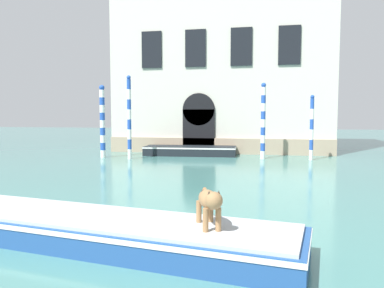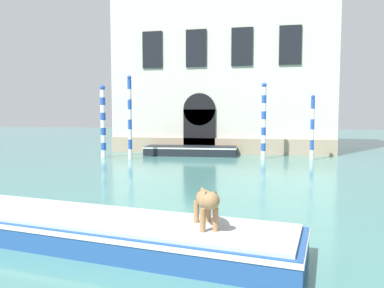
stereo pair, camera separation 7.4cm
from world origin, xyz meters
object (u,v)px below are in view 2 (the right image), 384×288
object	(u,v)px
boat_moored_near_palazzo	(191,150)
mooring_pole_2	(130,117)
dog_on_deck	(207,201)
mooring_pole_0	(264,121)
boat_foreground	(105,230)
mooring_pole_1	(103,121)
mooring_pole_3	(312,127)

from	to	relation	value
boat_moored_near_palazzo	mooring_pole_2	distance (m)	4.12
dog_on_deck	boat_moored_near_palazzo	size ratio (longest dim) A/B	0.18
dog_on_deck	mooring_pole_0	xyz separation A→B (m)	(0.79, 14.01, 1.05)
boat_foreground	mooring_pole_1	xyz separation A→B (m)	(-5.81, 12.67, 1.70)
boat_moored_near_palazzo	mooring_pole_2	world-z (taller)	mooring_pole_2
boat_moored_near_palazzo	mooring_pole_1	world-z (taller)	mooring_pole_1
mooring_pole_1	mooring_pole_3	xyz separation A→B (m)	(10.92, 0.99, -0.30)
dog_on_deck	boat_moored_near_palazzo	xyz separation A→B (m)	(-3.29, 15.01, -0.69)
dog_on_deck	mooring_pole_1	distance (m)	15.12
mooring_pole_3	boat_moored_near_palazzo	bearing A→B (deg)	170.89
boat_foreground	mooring_pole_2	size ratio (longest dim) A/B	1.64
dog_on_deck	mooring_pole_2	distance (m)	14.05
mooring_pole_0	mooring_pole_3	size ratio (longest dim) A/B	1.20
boat_foreground	mooring_pole_0	size ratio (longest dim) A/B	1.80
boat_moored_near_palazzo	mooring_pole_0	bearing A→B (deg)	-16.46
boat_foreground	mooring_pole_0	xyz separation A→B (m)	(2.68, 13.71, 1.73)
boat_foreground	mooring_pole_2	distance (m)	13.14
mooring_pole_0	dog_on_deck	bearing A→B (deg)	-93.21
boat_moored_near_palazzo	mooring_pole_1	bearing A→B (deg)	-157.97
dog_on_deck	mooring_pole_1	size ratio (longest dim) A/B	0.25
dog_on_deck	mooring_pole_2	xyz separation A→B (m)	(-6.05, 12.62, 1.23)
mooring_pole_0	mooring_pole_2	world-z (taller)	mooring_pole_2
boat_moored_near_palazzo	mooring_pole_1	distance (m)	5.15
boat_moored_near_palazzo	mooring_pole_2	size ratio (longest dim) A/B	1.22
dog_on_deck	mooring_pole_3	size ratio (longest dim) A/B	0.29
boat_foreground	boat_moored_near_palazzo	xyz separation A→B (m)	(-1.40, 14.70, -0.00)
boat_moored_near_palazzo	mooring_pole_0	world-z (taller)	mooring_pole_0
mooring_pole_2	mooring_pole_3	bearing A→B (deg)	8.25
boat_moored_near_palazzo	mooring_pole_3	world-z (taller)	mooring_pole_3
boat_foreground	mooring_pole_0	distance (m)	14.08
mooring_pole_2	mooring_pole_3	size ratio (longest dim) A/B	1.31
boat_foreground	mooring_pole_1	bearing A→B (deg)	123.53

